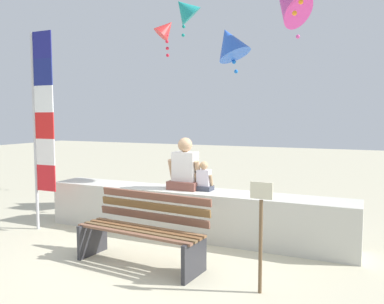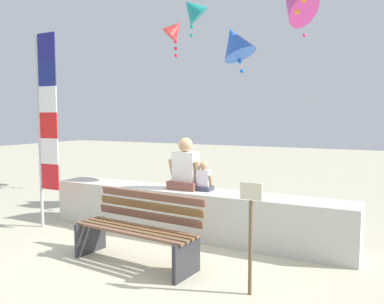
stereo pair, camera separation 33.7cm
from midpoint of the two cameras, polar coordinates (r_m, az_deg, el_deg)
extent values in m
plane|color=#BFB89B|center=(5.53, -6.77, -14.84)|extent=(40.00, 40.00, 0.00)
cube|color=beige|center=(6.33, -1.71, -8.75)|extent=(5.00, 0.64, 0.73)
cube|color=brown|center=(5.03, -10.72, -11.52)|extent=(1.71, 0.22, 0.03)
cube|color=brown|center=(5.11, -9.90, -11.23)|extent=(1.71, 0.22, 0.03)
cube|color=brown|center=(5.19, -9.10, -10.95)|extent=(1.71, 0.22, 0.03)
cube|color=brown|center=(5.28, -8.33, -10.68)|extent=(1.71, 0.22, 0.03)
cube|color=brown|center=(5.33, -7.63, -9.18)|extent=(1.71, 0.20, 0.10)
cube|color=brown|center=(5.32, -7.50, -7.77)|extent=(1.71, 0.20, 0.10)
cube|color=brown|center=(5.31, -7.37, -6.36)|extent=(1.71, 0.20, 0.10)
cube|color=#2D2D33|center=(5.73, -15.80, -11.90)|extent=(0.10, 0.53, 0.45)
cube|color=#2D2D33|center=(4.79, -1.75, -15.13)|extent=(0.10, 0.53, 0.45)
cube|color=brown|center=(6.34, -2.52, -4.74)|extent=(0.48, 0.39, 0.13)
cube|color=silver|center=(6.29, -2.53, -2.08)|extent=(0.37, 0.24, 0.46)
cylinder|color=tan|center=(6.39, -4.46, -2.48)|extent=(0.08, 0.18, 0.34)
cylinder|color=tan|center=(6.18, -0.71, -2.72)|extent=(0.08, 0.18, 0.34)
sphere|color=tan|center=(6.26, -2.54, 1.05)|extent=(0.23, 0.23, 0.23)
cube|color=#3A3F4E|center=(6.20, 0.15, -5.22)|extent=(0.27, 0.22, 0.07)
cube|color=white|center=(6.18, 0.16, -3.71)|extent=(0.21, 0.13, 0.26)
cylinder|color=tan|center=(6.22, -0.97, -3.93)|extent=(0.04, 0.10, 0.19)
cylinder|color=tan|center=(6.12, 1.21, -4.09)|extent=(0.04, 0.10, 0.19)
sphere|color=tan|center=(6.15, 0.16, -1.95)|extent=(0.13, 0.13, 0.13)
cylinder|color=#B7B7BC|center=(7.08, -22.98, 2.57)|extent=(0.05, 0.05, 3.24)
cube|color=red|center=(6.98, -21.56, -3.50)|extent=(0.38, 0.02, 0.43)
cube|color=white|center=(6.94, -21.67, 0.01)|extent=(0.38, 0.02, 0.43)
cube|color=red|center=(6.91, -21.79, 3.55)|extent=(0.38, 0.02, 0.43)
cube|color=white|center=(6.92, -21.90, 7.10)|extent=(0.38, 0.02, 0.43)
cube|color=navy|center=(6.95, -22.02, 10.63)|extent=(0.38, 0.02, 0.43)
cube|color=navy|center=(7.01, -22.14, 14.12)|extent=(0.38, 0.02, 0.43)
cone|color=#DB3D9E|center=(8.21, 12.55, 19.87)|extent=(1.09, 1.02, 0.90)
sphere|color=#E54DAA|center=(8.24, 12.99, 18.52)|extent=(0.08, 0.08, 0.08)
sphere|color=#E54DAA|center=(8.27, 13.43, 17.17)|extent=(0.08, 0.08, 0.08)
sphere|color=#E54DAA|center=(8.31, 13.85, 15.83)|extent=(0.08, 0.08, 0.08)
cone|color=red|center=(10.36, -4.71, 17.32)|extent=(0.76, 0.71, 0.61)
sphere|color=red|center=(10.23, -4.67, 16.46)|extent=(0.08, 0.08, 0.08)
sphere|color=red|center=(10.10, -4.62, 15.57)|extent=(0.08, 0.08, 0.08)
sphere|color=red|center=(9.97, -4.58, 14.66)|extent=(0.08, 0.08, 0.08)
sphere|color=red|center=(9.84, -4.53, 13.72)|extent=(0.08, 0.08, 0.08)
cone|color=blue|center=(8.15, 4.25, 15.47)|extent=(0.92, 0.76, 0.80)
sphere|color=blue|center=(8.20, 4.57, 14.12)|extent=(0.08, 0.08, 0.08)
sphere|color=blue|center=(8.27, 4.89, 12.79)|extent=(0.08, 0.08, 0.08)
sphere|color=blue|center=(8.33, 5.19, 11.48)|extent=(0.08, 0.08, 0.08)
cone|color=teal|center=(9.76, -2.09, 19.92)|extent=(0.93, 0.89, 0.73)
sphere|color=teal|center=(9.81, -2.16, 18.75)|extent=(0.08, 0.08, 0.08)
sphere|color=teal|center=(9.87, -2.23, 17.60)|extent=(0.08, 0.08, 0.08)
sphere|color=teal|center=(9.93, -2.30, 16.46)|extent=(0.08, 0.08, 0.08)
sphere|color=orange|center=(7.02, 14.00, 20.25)|extent=(0.08, 0.08, 0.08)
sphere|color=orange|center=(6.95, 13.14, 18.90)|extent=(0.08, 0.08, 0.08)
cylinder|color=brown|center=(4.34, 7.60, -13.41)|extent=(0.04, 0.04, 1.01)
cube|color=beige|center=(4.19, 7.69, -5.54)|extent=(0.24, 0.03, 0.18)
camera|label=1|loc=(0.17, -91.57, -0.14)|focal=37.04mm
camera|label=2|loc=(0.17, 88.43, 0.14)|focal=37.04mm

